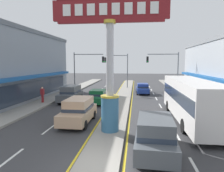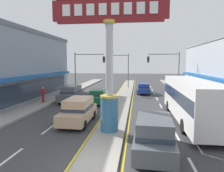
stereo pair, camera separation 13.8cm
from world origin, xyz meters
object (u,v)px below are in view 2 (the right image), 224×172
(traffic_light_median_far, at_px, (120,65))
(suv_mid_left_lane, at_px, (71,94))
(sedan_kerb_right, at_px, (143,88))
(suv_far_left_oncoming, at_px, (154,135))
(traffic_light_right_side, at_px, (167,65))
(bus_near_right_lane, at_px, (191,98))
(storefront_left, at_px, (1,66))
(pedestrian_near_kerb, at_px, (43,93))
(traffic_light_left_side, at_px, (86,65))
(suv_near_left_lane, at_px, (78,110))
(street_bench, at_px, (224,114))
(sedan_far_right_lane, at_px, (98,96))
(district_sign, at_px, (109,62))

(traffic_light_median_far, distance_m, suv_mid_left_lane, 14.74)
(suv_mid_left_lane, xyz_separation_m, sedan_kerb_right, (8.61, 7.55, -0.20))
(traffic_light_median_far, height_order, suv_far_left_oncoming, traffic_light_median_far)
(traffic_light_right_side, relative_size, bus_near_right_lane, 0.55)
(storefront_left, height_order, pedestrian_near_kerb, storefront_left)
(traffic_light_left_side, relative_size, pedestrian_near_kerb, 3.53)
(suv_near_left_lane, bearing_deg, traffic_light_right_side, 62.74)
(traffic_light_left_side, relative_size, street_bench, 3.87)
(sedan_far_right_lane, bearing_deg, pedestrian_near_kerb, -169.50)
(suv_mid_left_lane, xyz_separation_m, pedestrian_near_kerb, (-2.73, -1.57, 0.19))
(traffic_light_median_far, xyz_separation_m, suv_far_left_oncoming, (4.02, -26.52, -3.21))
(district_sign, distance_m, traffic_light_left_side, 19.40)
(storefront_left, distance_m, street_bench, 24.89)
(sedan_far_right_lane, bearing_deg, street_bench, -29.02)
(bus_near_right_lane, bearing_deg, suv_near_left_lane, -169.95)
(traffic_light_right_side, height_order, suv_far_left_oncoming, traffic_light_right_side)
(suv_near_left_lane, distance_m, suv_mid_left_lane, 8.86)
(traffic_light_left_side, bearing_deg, storefront_left, -138.90)
(bus_near_right_lane, bearing_deg, traffic_light_median_far, 109.80)
(traffic_light_left_side, distance_m, sedan_far_right_lane, 10.06)
(suv_mid_left_lane, relative_size, sedan_kerb_right, 1.06)
(district_sign, xyz_separation_m, pedestrian_near_kerb, (-8.69, 8.51, -3.44))
(traffic_light_median_far, xyz_separation_m, street_bench, (9.84, -20.26, -3.55))
(traffic_light_median_far, bearing_deg, district_sign, -86.70)
(traffic_light_median_far, height_order, street_bench, traffic_light_median_far)
(storefront_left, relative_size, street_bench, 12.96)
(sedan_far_right_lane, height_order, suv_far_left_oncoming, suv_far_left_oncoming)
(sedan_far_right_lane, bearing_deg, sedan_kerb_right, 56.44)
(traffic_light_right_side, relative_size, pedestrian_near_kerb, 3.53)
(district_sign, relative_size, bus_near_right_lane, 0.76)
(suv_near_left_lane, bearing_deg, street_bench, 8.17)
(sedan_far_right_lane, relative_size, street_bench, 2.69)
(suv_far_left_oncoming, bearing_deg, traffic_light_left_side, 112.77)
(district_sign, bearing_deg, suv_far_left_oncoming, -46.58)
(suv_mid_left_lane, bearing_deg, storefront_left, 176.47)
(suv_near_left_lane, xyz_separation_m, pedestrian_near_kerb, (-6.04, 6.65, 0.19))
(sedan_far_right_lane, xyz_separation_m, suv_near_left_lane, (0.00, -7.77, 0.20))
(traffic_light_median_far, relative_size, sedan_far_right_lane, 1.44)
(suv_far_left_oncoming, bearing_deg, traffic_light_right_side, 80.70)
(traffic_light_left_side, distance_m, suv_near_left_lane, 17.20)
(bus_near_right_lane, xyz_separation_m, suv_far_left_oncoming, (-3.30, -6.19, -0.88))
(traffic_light_right_side, height_order, street_bench, traffic_light_right_side)
(traffic_light_right_side, distance_m, suv_mid_left_lane, 15.52)
(district_sign, distance_m, traffic_light_right_side, 20.11)
(traffic_light_right_side, bearing_deg, suv_far_left_oncoming, -99.30)
(storefront_left, bearing_deg, bus_near_right_lane, -19.02)
(storefront_left, xyz_separation_m, sedan_far_right_lane, (12.44, -1.02, -3.43))
(suv_far_left_oncoming, height_order, street_bench, suv_far_left_oncoming)
(district_sign, relative_size, storefront_left, 0.41)
(sedan_far_right_lane, distance_m, suv_far_left_oncoming, 13.52)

